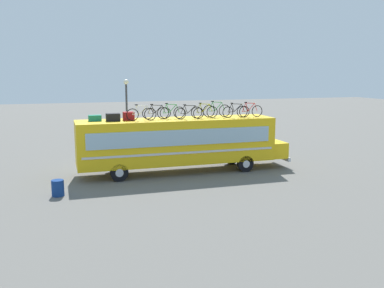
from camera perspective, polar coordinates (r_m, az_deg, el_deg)
ground_plane at (r=25.19m, az=-2.01°, el=-3.78°), size 120.00×120.00×0.00m
bus at (r=24.88m, az=-1.61°, el=0.39°), size 12.58×2.56×3.16m
luggage_bag_1 at (r=24.14m, az=-12.87°, el=3.40°), size 0.69×0.44×0.33m
luggage_bag_2 at (r=23.91m, az=-10.52°, el=3.53°), size 0.74×0.53×0.42m
luggage_bag_3 at (r=24.20m, az=-8.48°, el=3.71°), size 0.60×0.51×0.47m
rooftop_bicycle_1 at (r=23.83m, az=-6.79°, el=4.02°), size 1.70×0.44×0.92m
rooftop_bicycle_2 at (r=24.63m, az=-4.77°, el=4.20°), size 1.69×0.44×0.88m
rooftop_bicycle_3 at (r=24.69m, az=-2.82°, el=4.27°), size 1.66×0.44×0.92m
rooftop_bicycle_4 at (r=24.51m, az=-0.34°, el=4.19°), size 1.72×0.44×0.86m
rooftop_bicycle_5 at (r=25.04m, az=1.66°, el=4.35°), size 1.65×0.44×0.91m
rooftop_bicycle_6 at (r=25.64m, az=3.32°, el=4.52°), size 1.74×0.44×0.98m
rooftop_bicycle_7 at (r=25.45m, az=5.92°, el=4.37°), size 1.73×0.44×0.89m
rooftop_bicycle_8 at (r=25.79m, az=7.71°, el=4.43°), size 1.67×0.44×0.92m
trash_bin at (r=21.34m, az=-17.51°, el=-5.64°), size 0.58×0.58×0.78m
street_lamp at (r=30.10m, az=-8.73°, el=4.69°), size 0.35×0.35×5.31m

